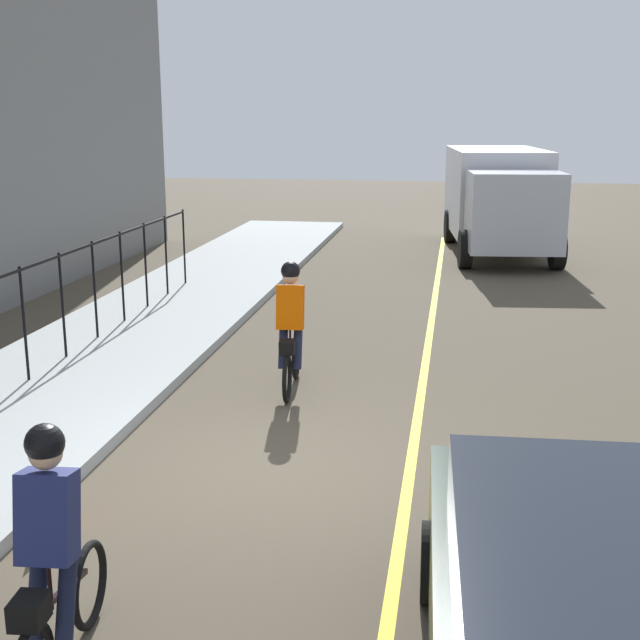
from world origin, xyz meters
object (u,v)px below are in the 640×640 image
Objects in this scene: traffic_cone_near at (54,497)px; patrol_sedan at (586,629)px; cyclist_lead at (291,328)px; cyclist_follow at (52,556)px; box_truck_background at (499,196)px.

patrol_sedan is at bearing -115.77° from traffic_cone_near.
cyclist_lead reaches higher than traffic_cone_near.
cyclist_lead is at bearing -7.85° from cyclist_follow.
cyclist_follow is 2.30m from traffic_cone_near.
cyclist_follow is 0.41× the size of patrol_sedan.
box_truck_background is at bearing -18.83° from cyclist_lead.
cyclist_lead is at bearing -18.13° from traffic_cone_near.
traffic_cone_near is (-4.26, 1.39, -0.60)m from cyclist_lead.
box_truck_background is 17.58m from traffic_cone_near.
box_truck_background is (12.65, -3.27, 0.64)m from cyclist_lead.
cyclist_lead and cyclist_follow have the same top height.
cyclist_lead is 7.07m from patrol_sedan.
cyclist_lead is 13.08m from box_truck_background.
cyclist_lead is at bearing 23.08° from patrol_sedan.
box_truck_background is at bearing -2.99° from patrol_sedan.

